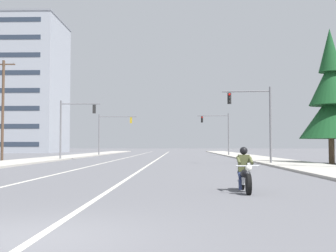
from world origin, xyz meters
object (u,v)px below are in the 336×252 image
(traffic_signal_near_left, at_px, (72,121))
(traffic_signal_mid_right, at_px, (220,128))
(motorcycle_with_rider, at_px, (245,174))
(traffic_signal_near_right, at_px, (257,114))
(conifer_tree_right_verge_near, at_px, (331,101))
(apartment_building_far_left_block, at_px, (7,86))
(traffic_signal_mid_left, at_px, (110,128))
(utility_pole_left_near, at_px, (3,108))

(traffic_signal_near_left, bearing_deg, traffic_signal_mid_right, 45.94)
(motorcycle_with_rider, height_order, traffic_signal_near_right, traffic_signal_near_right)
(traffic_signal_near_left, bearing_deg, conifer_tree_right_verge_near, -21.08)
(traffic_signal_near_right, distance_m, apartment_building_far_left_block, 69.10)
(traffic_signal_near_right, height_order, traffic_signal_mid_right, same)
(traffic_signal_mid_left, xyz_separation_m, utility_pole_left_near, (-7.19, -21.63, 1.08))
(traffic_signal_mid_right, xyz_separation_m, apartment_building_far_left_block, (-42.38, 26.04, 9.98))
(motorcycle_with_rider, relative_size, utility_pole_left_near, 0.22)
(motorcycle_with_rider, bearing_deg, traffic_signal_near_left, 114.26)
(conifer_tree_right_verge_near, bearing_deg, traffic_signal_mid_right, 103.48)
(conifer_tree_right_verge_near, bearing_deg, apartment_building_far_left_block, 132.75)
(motorcycle_with_rider, bearing_deg, traffic_signal_near_right, 78.25)
(utility_pole_left_near, bearing_deg, motorcycle_with_rider, -54.20)
(traffic_signal_mid_right, height_order, utility_pole_left_near, utility_pole_left_near)
(conifer_tree_right_verge_near, xyz_separation_m, apartment_building_far_left_block, (-48.78, 52.77, 8.97))
(utility_pole_left_near, height_order, apartment_building_far_left_block, apartment_building_far_left_block)
(traffic_signal_near_right, xyz_separation_m, apartment_building_far_left_block, (-42.66, 53.42, 10.03))
(traffic_signal_mid_right, relative_size, traffic_signal_mid_left, 1.00)
(utility_pole_left_near, distance_m, conifer_tree_right_verge_near, 30.65)
(traffic_signal_near_left, xyz_separation_m, traffic_signal_mid_right, (17.10, 17.67, 0.03))
(traffic_signal_mid_right, height_order, apartment_building_far_left_block, apartment_building_far_left_block)
(traffic_signal_near_left, height_order, utility_pole_left_near, utility_pole_left_near)
(utility_pole_left_near, bearing_deg, conifer_tree_right_verge_near, -12.91)
(motorcycle_with_rider, xyz_separation_m, utility_pole_left_near, (-19.65, 27.25, 4.64))
(motorcycle_with_rider, xyz_separation_m, traffic_signal_near_left, (-13.28, 29.46, 3.47))
(traffic_signal_mid_left, bearing_deg, utility_pole_left_near, -108.37)
(traffic_signal_near_right, distance_m, traffic_signal_near_left, 19.91)
(motorcycle_with_rider, xyz_separation_m, traffic_signal_mid_left, (-12.46, 48.88, 3.56))
(utility_pole_left_near, bearing_deg, traffic_signal_mid_left, 71.63)
(traffic_signal_near_left, bearing_deg, traffic_signal_near_right, -29.20)
(motorcycle_with_rider, distance_m, utility_pole_left_near, 33.91)
(conifer_tree_right_verge_near, bearing_deg, traffic_signal_mid_left, 128.55)
(motorcycle_with_rider, height_order, traffic_signal_mid_left, traffic_signal_mid_left)
(traffic_signal_mid_left, xyz_separation_m, apartment_building_far_left_block, (-26.09, 24.29, 9.91))
(traffic_signal_mid_left, relative_size, conifer_tree_right_verge_near, 0.56)
(motorcycle_with_rider, relative_size, apartment_building_far_left_block, 0.08)
(motorcycle_with_rider, relative_size, traffic_signal_mid_left, 0.35)
(motorcycle_with_rider, distance_m, apartment_building_far_left_block, 83.79)
(traffic_signal_near_left, xyz_separation_m, apartment_building_far_left_block, (-25.28, 43.71, 10.01))
(traffic_signal_near_left, distance_m, utility_pole_left_near, 6.84)
(apartment_building_far_left_block, bearing_deg, utility_pole_left_near, -67.62)
(traffic_signal_near_right, bearing_deg, utility_pole_left_near, 162.47)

